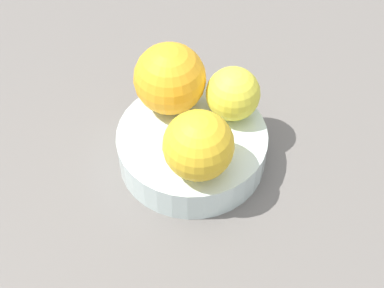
% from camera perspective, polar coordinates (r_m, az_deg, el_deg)
% --- Properties ---
extents(ground_plane, '(1.10, 1.10, 0.02)m').
position_cam_1_polar(ground_plane, '(0.70, 0.00, -1.89)').
color(ground_plane, '#66605B').
extents(fruit_bowl, '(0.17, 0.17, 0.04)m').
position_cam_1_polar(fruit_bowl, '(0.68, 0.00, -0.30)').
color(fruit_bowl, silver).
rests_on(fruit_bowl, ground_plane).
extents(orange_in_bowl_0, '(0.08, 0.08, 0.08)m').
position_cam_1_polar(orange_in_bowl_0, '(0.60, 0.97, -0.11)').
color(orange_in_bowl_0, yellow).
rests_on(orange_in_bowl_0, fruit_bowl).
extents(orange_in_bowl_1, '(0.08, 0.08, 0.08)m').
position_cam_1_polar(orange_in_bowl_1, '(0.66, -2.22, 6.49)').
color(orange_in_bowl_1, '#F9A823').
rests_on(orange_in_bowl_1, fruit_bowl).
extents(orange_in_bowl_2, '(0.06, 0.06, 0.06)m').
position_cam_1_polar(orange_in_bowl_2, '(0.66, 4.09, 4.99)').
color(orange_in_bowl_2, yellow).
rests_on(orange_in_bowl_2, fruit_bowl).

